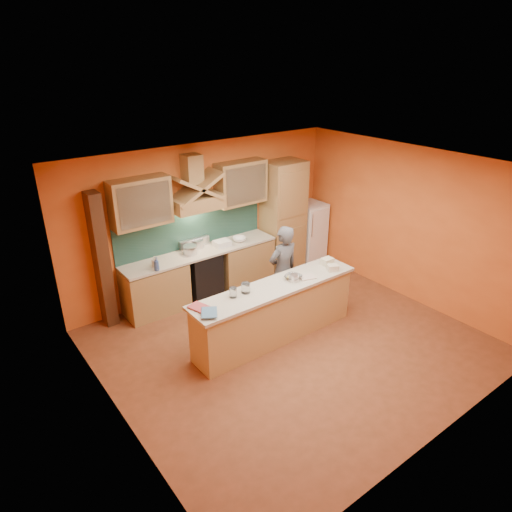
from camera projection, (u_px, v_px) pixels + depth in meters
floor at (291, 344)px, 7.24m from camera, size 5.50×5.00×0.01m
ceiling at (298, 169)px, 6.09m from camera, size 5.50×5.00×0.01m
wall_back at (205, 218)px, 8.48m from camera, size 5.50×0.02×2.80m
wall_front at (450, 344)px, 4.85m from camera, size 5.50×0.02×2.80m
wall_left at (112, 327)px, 5.16m from camera, size 0.02×5.00×2.80m
wall_right at (409, 225)px, 8.18m from camera, size 0.02×5.00×2.80m
base_cabinet_left at (155, 290)px, 7.98m from camera, size 1.10×0.60×0.86m
base_cabinet_right at (243, 262)px, 9.02m from camera, size 1.10×0.60×0.86m
counter_top at (201, 252)px, 8.31m from camera, size 3.00×0.62×0.04m
stove at (202, 274)px, 8.49m from camera, size 0.60×0.58×0.90m
backsplash at (192, 229)px, 8.37m from camera, size 3.00×0.03×0.70m
range_hood at (197, 203)px, 7.96m from camera, size 0.92×0.50×0.24m
hood_chimney at (192, 169)px, 7.80m from camera, size 0.30×0.30×0.50m
upper_cabinet_left at (140, 202)px, 7.40m from camera, size 1.00×0.35×0.80m
upper_cabinet_right at (241, 183)px, 8.49m from camera, size 1.00×0.35×0.80m
pantry_column at (283, 217)px, 9.28m from camera, size 0.80×0.60×2.30m
fridge at (309, 232)px, 9.89m from camera, size 0.58×0.60×1.30m
trim_column_left at (102, 261)px, 7.35m from camera, size 0.20×0.30×2.30m
island_body at (275, 314)px, 7.23m from camera, size 2.80×0.55×0.88m
island_top at (275, 287)px, 7.03m from camera, size 2.90×0.62×0.05m
person at (283, 270)px, 7.82m from camera, size 0.59×0.39×1.61m
pot_large at (190, 251)px, 8.17m from camera, size 0.28×0.28×0.14m
pot_small at (198, 245)px, 8.42m from camera, size 0.26×0.26×0.15m
soap_bottle_a at (155, 262)px, 7.66m from camera, size 0.10×0.10×0.19m
soap_bottle_b at (156, 264)px, 7.52m from camera, size 0.11×0.11×0.24m
bowl_back at (239, 239)px, 8.70m from camera, size 0.33×0.33×0.08m
dish_rack at (222, 243)px, 8.49m from camera, size 0.30×0.24×0.10m
book_lower at (194, 310)px, 6.33m from camera, size 0.28×0.33×0.03m
book_upper at (201, 313)px, 6.22m from camera, size 0.34×0.36×0.02m
jar_large at (246, 288)px, 6.79m from camera, size 0.14×0.14×0.15m
jar_small at (233, 292)px, 6.66m from camera, size 0.14×0.14×0.15m
kitchen_scale at (294, 278)px, 7.14m from camera, size 0.12×0.12×0.10m
mixing_bowl at (293, 277)px, 7.21m from camera, size 0.32×0.32×0.06m
cloth at (307, 277)px, 7.27m from camera, size 0.29×0.25×0.02m
grocery_bag_a at (327, 262)px, 7.68m from camera, size 0.19×0.15×0.12m
grocery_bag_b at (333, 268)px, 7.48m from camera, size 0.21×0.19×0.10m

